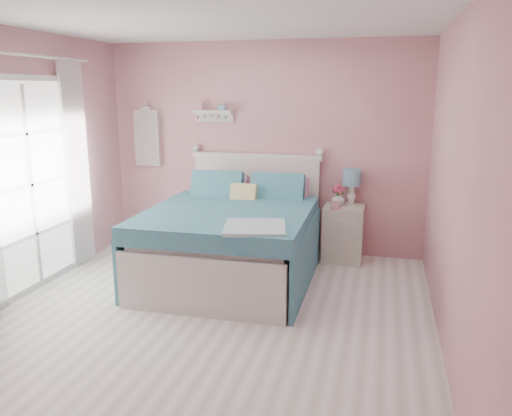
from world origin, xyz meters
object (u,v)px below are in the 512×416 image
at_px(nightstand, 343,233).
at_px(table_lamp, 352,180).
at_px(vase, 338,199).
at_px(teacup, 335,205).
at_px(bed, 233,240).

relative_size(nightstand, table_lamp, 1.56).
height_order(vase, teacup, vase).
relative_size(table_lamp, teacup, 4.04).
distance_m(table_lamp, teacup, 0.41).
xyz_separation_m(bed, nightstand, (1.13, 0.82, -0.08)).
bearing_deg(teacup, vase, 86.31).
relative_size(table_lamp, vase, 2.67).
distance_m(vase, teacup, 0.19).
bearing_deg(teacup, bed, -147.54).
xyz_separation_m(table_lamp, teacup, (-0.16, -0.27, -0.26)).
bearing_deg(vase, table_lamp, 30.43).
xyz_separation_m(bed, table_lamp, (1.20, 0.93, 0.56)).
bearing_deg(table_lamp, teacup, -120.15).
bearing_deg(teacup, table_lamp, 59.85).
height_order(bed, vase, bed).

